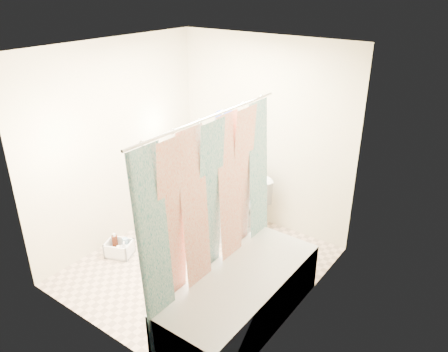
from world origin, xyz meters
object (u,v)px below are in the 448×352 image
Objects in this scene: bathtub at (241,297)px; toilet at (238,208)px; plumber at (222,174)px; cleaning_caddy at (120,249)px.

toilet is at bearing 125.65° from bathtub.
cleaning_caddy is at bearing -39.80° from plumber.
plumber reaches higher than toilet.
plumber is at bearing -147.55° from toilet.
bathtub is 2.31× the size of toilet.
plumber reaches higher than cleaning_caddy.
toilet is 1.50m from cleaning_caddy.
cleaning_caddy is at bearing 178.64° from bathtub.
bathtub is 4.81× the size of cleaning_caddy.
toilet is at bearing 87.92° from plumber.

